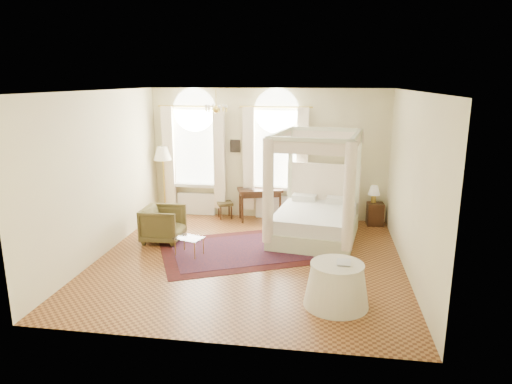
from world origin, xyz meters
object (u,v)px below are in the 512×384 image
(nightstand, at_px, (375,214))
(coffee_table, at_px, (189,239))
(canopy_bed, at_px, (315,216))
(writing_desk, at_px, (260,193))
(side_table, at_px, (337,285))
(armchair, at_px, (163,224))
(stool, at_px, (225,205))
(floor_lamp, at_px, (163,157))

(nightstand, bearing_deg, coffee_table, -146.31)
(canopy_bed, distance_m, writing_desk, 1.92)
(coffee_table, distance_m, side_table, 3.39)
(armchair, distance_m, coffee_table, 1.10)
(stool, bearing_deg, armchair, -117.23)
(stool, relative_size, floor_lamp, 0.27)
(canopy_bed, xyz_separation_m, armchair, (-3.32, -0.62, -0.16))
(writing_desk, height_order, armchair, writing_desk)
(coffee_table, bearing_deg, stool, 86.45)
(canopy_bed, bearing_deg, side_table, -82.10)
(writing_desk, bearing_deg, floor_lamp, 180.00)
(side_table, bearing_deg, stool, 122.52)
(armchair, relative_size, floor_lamp, 0.47)
(armchair, xyz_separation_m, coffee_table, (0.81, -0.74, -0.05))
(writing_desk, relative_size, stool, 2.47)
(canopy_bed, distance_m, armchair, 3.38)
(canopy_bed, distance_m, coffee_table, 2.86)
(armchair, bearing_deg, stool, -27.74)
(coffee_table, xyz_separation_m, side_table, (2.93, -1.71, 0.01))
(side_table, bearing_deg, floor_lamp, 135.28)
(writing_desk, xyz_separation_m, side_table, (1.86, -4.34, -0.35))
(canopy_bed, height_order, coffee_table, canopy_bed)
(canopy_bed, xyz_separation_m, nightstand, (1.44, 1.27, -0.27))
(canopy_bed, relative_size, armchair, 2.86)
(canopy_bed, bearing_deg, armchair, -169.35)
(armchair, relative_size, side_table, 0.83)
(floor_lamp, bearing_deg, writing_desk, -0.00)
(armchair, bearing_deg, coffee_table, -132.67)
(canopy_bed, bearing_deg, floor_lamp, 162.17)
(coffee_table, bearing_deg, writing_desk, 67.78)
(floor_lamp, bearing_deg, side_table, -44.72)
(floor_lamp, xyz_separation_m, side_table, (4.38, -4.34, -1.22))
(stool, xyz_separation_m, side_table, (2.77, -4.34, -0.01))
(coffee_table, bearing_deg, armchair, 137.85)
(writing_desk, height_order, side_table, writing_desk)
(writing_desk, distance_m, coffee_table, 2.87)
(canopy_bed, height_order, stool, canopy_bed)
(nightstand, height_order, armchair, armchair)
(stool, bearing_deg, canopy_bed, -28.53)
(stool, relative_size, coffee_table, 0.76)
(stool, distance_m, coffee_table, 2.64)
(stool, bearing_deg, writing_desk, -0.00)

